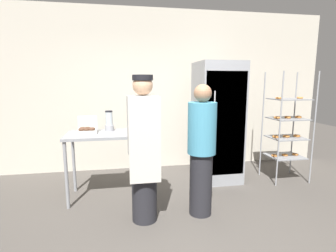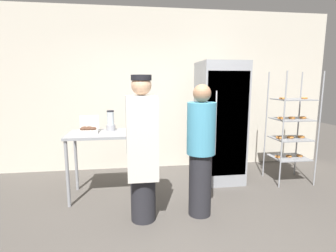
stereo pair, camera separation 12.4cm
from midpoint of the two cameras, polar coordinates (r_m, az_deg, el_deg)
ground_plane at (r=3.03m, az=6.57°, el=-22.89°), size 14.00×14.00×0.00m
back_wall at (r=4.96m, az=-0.32°, el=7.71°), size 6.40×0.12×2.92m
refrigerator at (r=4.36m, az=11.97°, el=0.76°), size 0.70×0.75×1.94m
baking_rack at (r=4.69m, az=25.89°, el=-0.60°), size 0.62×0.53×1.78m
prep_counter at (r=3.74m, az=-12.02°, el=-3.19°), size 1.09×0.64×0.93m
donut_box at (r=3.76m, az=-16.03°, el=-0.68°), size 0.26×0.19×0.23m
blender_pitcher at (r=3.87m, az=-11.47°, el=0.97°), size 0.13×0.13×0.29m
person_baker at (r=3.00m, az=-4.41°, el=-4.68°), size 0.36×0.38×1.70m
person_customer at (r=3.17m, az=8.27°, el=-5.26°), size 0.34×0.34×1.60m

